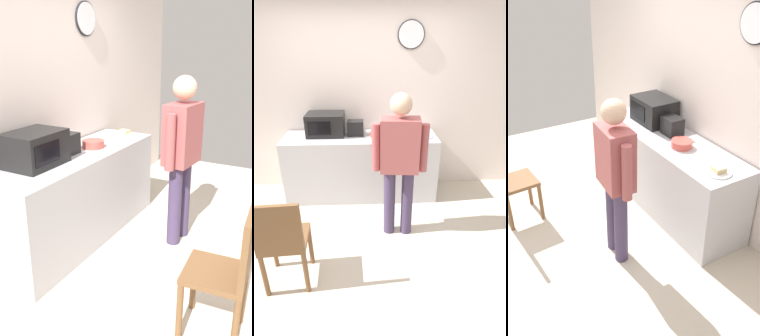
% 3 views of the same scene
% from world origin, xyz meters
% --- Properties ---
extents(ground_plane, '(6.00, 6.00, 0.00)m').
position_xyz_m(ground_plane, '(0.00, 0.00, 0.00)').
color(ground_plane, beige).
extents(back_wall, '(5.40, 0.13, 2.60)m').
position_xyz_m(back_wall, '(0.00, 1.60, 1.30)').
color(back_wall, silver).
rests_on(back_wall, ground_plane).
extents(kitchen_counter, '(2.08, 0.62, 0.89)m').
position_xyz_m(kitchen_counter, '(-0.05, 1.22, 0.45)').
color(kitchen_counter, '#B7B7BC').
rests_on(kitchen_counter, ground_plane).
extents(microwave, '(0.50, 0.39, 0.30)m').
position_xyz_m(microwave, '(-0.52, 1.31, 1.04)').
color(microwave, black).
rests_on(microwave, kitchen_counter).
extents(sandwich_plate, '(0.25, 0.25, 0.07)m').
position_xyz_m(sandwich_plate, '(0.79, 1.17, 0.91)').
color(sandwich_plate, white).
rests_on(sandwich_plate, kitchen_counter).
extents(salad_bowl, '(0.22, 0.22, 0.08)m').
position_xyz_m(salad_bowl, '(0.19, 1.19, 0.93)').
color(salad_bowl, '#C64C42').
rests_on(salad_bowl, kitchen_counter).
extents(toaster, '(0.22, 0.18, 0.20)m').
position_xyz_m(toaster, '(-0.12, 1.29, 0.99)').
color(toaster, black).
rests_on(toaster, kitchen_counter).
extents(fork_utensil, '(0.17, 0.08, 0.01)m').
position_xyz_m(fork_utensil, '(-0.98, 1.15, 0.90)').
color(fork_utensil, silver).
rests_on(fork_utensil, kitchen_counter).
extents(spoon_utensil, '(0.16, 0.08, 0.01)m').
position_xyz_m(spoon_utensil, '(0.46, 1.29, 0.90)').
color(spoon_utensil, silver).
rests_on(spoon_utensil, kitchen_counter).
extents(person_standing, '(0.59, 0.27, 1.63)m').
position_xyz_m(person_standing, '(0.38, 0.31, 0.95)').
color(person_standing, '#3F3252').
rests_on(person_standing, ground_plane).
extents(wooden_chair, '(0.43, 0.43, 0.94)m').
position_xyz_m(wooden_chair, '(-0.71, -0.43, 0.52)').
color(wooden_chair, brown).
rests_on(wooden_chair, ground_plane).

